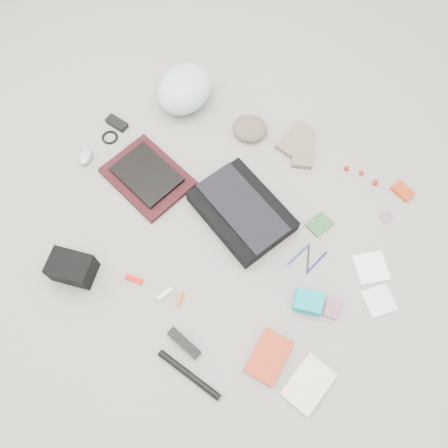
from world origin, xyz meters
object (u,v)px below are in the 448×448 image
at_px(book_red, 269,357).
at_px(accordion_wallet, 308,302).
at_px(laptop, 147,174).
at_px(bike_helmet, 184,89).
at_px(camera_bag, 72,268).
at_px(messenger_bag, 242,211).

bearing_deg(book_red, accordion_wallet, 81.21).
height_order(laptop, bike_helmet, bike_helmet).
relative_size(camera_bag, accordion_wallet, 1.56).
distance_m(messenger_bag, camera_bag, 0.77).
distance_m(camera_bag, book_red, 0.90).
distance_m(laptop, accordion_wallet, 0.94).
bearing_deg(camera_bag, accordion_wallet, 7.25).
height_order(messenger_bag, accordion_wallet, messenger_bag).
distance_m(bike_helmet, camera_bag, 1.03).
height_order(bike_helmet, accordion_wallet, bike_helmet).
distance_m(laptop, bike_helmet, 0.49).
height_order(book_red, accordion_wallet, accordion_wallet).
bearing_deg(messenger_bag, accordion_wallet, -4.95).
relative_size(laptop, bike_helmet, 0.93).
bearing_deg(bike_helmet, camera_bag, -83.29).
bearing_deg(accordion_wallet, book_red, -113.59).
relative_size(messenger_bag, bike_helmet, 1.37).
distance_m(bike_helmet, accordion_wallet, 1.20).
bearing_deg(laptop, accordion_wallet, 4.69).
distance_m(bike_helmet, book_red, 1.34).
bearing_deg(accordion_wallet, bike_helmet, 131.76).
relative_size(messenger_bag, laptop, 1.47).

